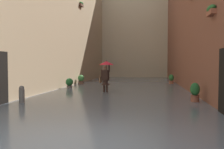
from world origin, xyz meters
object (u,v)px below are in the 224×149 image
(potted_plant_mid_left, at_px, (195,93))
(potted_plant_near_left, at_px, (171,79))
(mooring_bollard, at_px, (22,96))
(person_wading, at_px, (106,71))
(potted_plant_mid_right, at_px, (81,80))
(potted_plant_far_right, at_px, (69,83))

(potted_plant_mid_left, bearing_deg, potted_plant_near_left, -89.71)
(mooring_bollard, bearing_deg, person_wading, -122.77)
(potted_plant_mid_left, height_order, mooring_bollard, potted_plant_mid_left)
(potted_plant_mid_right, relative_size, potted_plant_mid_left, 0.93)
(potted_plant_near_left, distance_m, potted_plant_mid_left, 9.14)
(potted_plant_far_right, height_order, potted_plant_mid_right, potted_plant_mid_right)
(potted_plant_mid_left, distance_m, mooring_bollard, 7.18)
(potted_plant_near_left, xyz_separation_m, potted_plant_mid_left, (-0.05, 9.14, 0.02))
(potted_plant_near_left, xyz_separation_m, mooring_bollard, (7.00, 10.55, -0.06))
(potted_plant_near_left, bearing_deg, potted_plant_mid_left, 90.29)
(potted_plant_far_right, relative_size, potted_plant_near_left, 0.87)
(person_wading, bearing_deg, potted_plant_mid_left, 146.98)
(person_wading, distance_m, potted_plant_mid_right, 5.92)
(potted_plant_mid_left, bearing_deg, potted_plant_mid_right, -47.08)
(potted_plant_near_left, bearing_deg, potted_plant_far_right, 32.56)
(person_wading, height_order, potted_plant_near_left, person_wading)
(potted_plant_mid_right, xyz_separation_m, mooring_bollard, (-0.26, 9.27, -0.06))
(potted_plant_mid_left, bearing_deg, mooring_bollard, 11.30)
(person_wading, distance_m, potted_plant_near_left, 7.69)
(potted_plant_far_right, relative_size, mooring_bollard, 0.94)
(potted_plant_near_left, bearing_deg, potted_plant_mid_right, 10.00)
(potted_plant_near_left, distance_m, mooring_bollard, 12.66)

